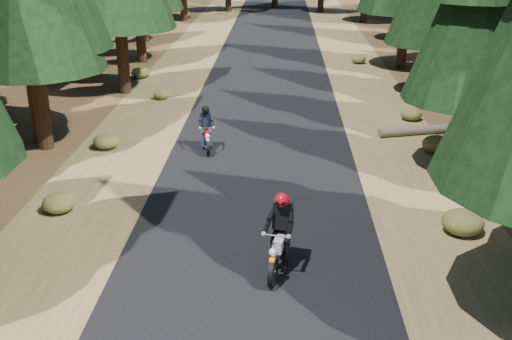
{
  "coord_description": "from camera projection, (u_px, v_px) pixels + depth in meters",
  "views": [
    {
      "loc": [
        0.6,
        -13.99,
        7.03
      ],
      "look_at": [
        0.0,
        1.5,
        1.1
      ],
      "focal_mm": 45.0,
      "sensor_mm": 36.0,
      "label": 1
    }
  ],
  "objects": [
    {
      "name": "shoulder_l",
      "position": [
        116.0,
        161.0,
        20.43
      ],
      "size": [
        3.2,
        100.0,
        0.01
      ],
      "primitive_type": "cube",
      "color": "brown",
      "rests_on": "ground"
    },
    {
      "name": "understory_shrubs",
      "position": [
        304.0,
        139.0,
        21.65
      ],
      "size": [
        14.54,
        31.99,
        0.62
      ],
      "color": "#474C1E",
      "rests_on": "ground"
    },
    {
      "name": "rider_lead",
      "position": [
        280.0,
        247.0,
        13.71
      ],
      "size": [
        0.98,
        2.06,
        1.76
      ],
      "rotation": [
        0.0,
        0.0,
        2.94
      ],
      "color": "beige",
      "rests_on": "road"
    },
    {
      "name": "ground",
      "position": [
        254.0,
        234.0,
        15.6
      ],
      "size": [
        120.0,
        120.0,
        0.0
      ],
      "primitive_type": "plane",
      "color": "#432C18",
      "rests_on": "ground"
    },
    {
      "name": "rider_follow",
      "position": [
        206.0,
        136.0,
        21.22
      ],
      "size": [
        0.78,
        1.72,
        1.48
      ],
      "rotation": [
        0.0,
        0.0,
        3.32
      ],
      "color": "#92090A",
      "rests_on": "road"
    },
    {
      "name": "shoulder_r",
      "position": [
        407.0,
        165.0,
        20.1
      ],
      "size": [
        3.2,
        100.0,
        0.01
      ],
      "primitive_type": "cube",
      "color": "brown",
      "rests_on": "ground"
    },
    {
      "name": "road",
      "position": [
        260.0,
        163.0,
        20.26
      ],
      "size": [
        6.0,
        100.0,
        0.01
      ],
      "primitive_type": "cube",
      "color": "black",
      "rests_on": "ground"
    },
    {
      "name": "log_near",
      "position": [
        448.0,
        128.0,
        23.2
      ],
      "size": [
        5.2,
        1.75,
        0.32
      ],
      "primitive_type": "cylinder",
      "rotation": [
        0.0,
        1.57,
        0.27
      ],
      "color": "#4C4233",
      "rests_on": "ground"
    }
  ]
}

